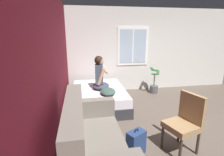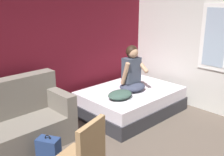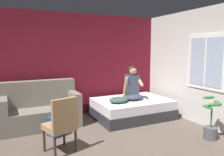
{
  "view_description": "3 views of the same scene",
  "coord_description": "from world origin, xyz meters",
  "px_view_note": "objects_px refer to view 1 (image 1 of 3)",
  "views": [
    {
      "loc": [
        -2.92,
        2.08,
        1.94
      ],
      "look_at": [
        0.93,
        1.4,
        0.91
      ],
      "focal_mm": 28.0,
      "sensor_mm": 36.0,
      "label": 1
    },
    {
      "loc": [
        -2.06,
        -1.57,
        2.22
      ],
      "look_at": [
        0.88,
        1.53,
        0.88
      ],
      "focal_mm": 42.0,
      "sensor_mm": 36.0,
      "label": 2
    },
    {
      "loc": [
        -1.35,
        -3.1,
        1.77
      ],
      "look_at": [
        0.77,
        1.32,
        1.12
      ],
      "focal_mm": 35.0,
      "sensor_mm": 36.0,
      "label": 3
    }
  ],
  "objects_px": {
    "cell_phone": "(114,92)",
    "potted_plant": "(154,84)",
    "person_seated": "(100,76)",
    "throw_pillow": "(108,91)",
    "bed": "(99,97)",
    "couch": "(91,144)",
    "backpack": "(136,143)",
    "side_chair": "(185,121)"
  },
  "relations": [
    {
      "from": "person_seated",
      "to": "cell_phone",
      "type": "height_order",
      "value": "person_seated"
    },
    {
      "from": "couch",
      "to": "backpack",
      "type": "relative_size",
      "value": 3.73
    },
    {
      "from": "person_seated",
      "to": "cell_phone",
      "type": "bearing_deg",
      "value": -141.19
    },
    {
      "from": "cell_phone",
      "to": "throw_pillow",
      "type": "bearing_deg",
      "value": 176.86
    },
    {
      "from": "potted_plant",
      "to": "backpack",
      "type": "bearing_deg",
      "value": 151.57
    },
    {
      "from": "backpack",
      "to": "throw_pillow",
      "type": "bearing_deg",
      "value": 7.61
    },
    {
      "from": "throw_pillow",
      "to": "cell_phone",
      "type": "xyz_separation_m",
      "value": [
        0.08,
        -0.16,
        -0.07
      ]
    },
    {
      "from": "bed",
      "to": "side_chair",
      "type": "distance_m",
      "value": 2.43
    },
    {
      "from": "throw_pillow",
      "to": "potted_plant",
      "type": "bearing_deg",
      "value": -55.47
    },
    {
      "from": "couch",
      "to": "potted_plant",
      "type": "relative_size",
      "value": 2.01
    },
    {
      "from": "bed",
      "to": "cell_phone",
      "type": "relative_size",
      "value": 13.28
    },
    {
      "from": "backpack",
      "to": "potted_plant",
      "type": "distance_m",
      "value": 3.12
    },
    {
      "from": "side_chair",
      "to": "person_seated",
      "type": "distance_m",
      "value": 2.4
    },
    {
      "from": "person_seated",
      "to": "cell_phone",
      "type": "relative_size",
      "value": 6.08
    },
    {
      "from": "potted_plant",
      "to": "couch",
      "type": "bearing_deg",
      "value": 142.95
    },
    {
      "from": "bed",
      "to": "potted_plant",
      "type": "distance_m",
      "value": 2.0
    },
    {
      "from": "potted_plant",
      "to": "side_chair",
      "type": "bearing_deg",
      "value": 166.38
    },
    {
      "from": "bed",
      "to": "backpack",
      "type": "relative_size",
      "value": 4.18
    },
    {
      "from": "bed",
      "to": "couch",
      "type": "distance_m",
      "value": 2.26
    },
    {
      "from": "cell_phone",
      "to": "potted_plant",
      "type": "height_order",
      "value": "potted_plant"
    },
    {
      "from": "backpack",
      "to": "cell_phone",
      "type": "bearing_deg",
      "value": 1.62
    },
    {
      "from": "throw_pillow",
      "to": "person_seated",
      "type": "bearing_deg",
      "value": 17.07
    },
    {
      "from": "couch",
      "to": "person_seated",
      "type": "height_order",
      "value": "person_seated"
    },
    {
      "from": "backpack",
      "to": "potted_plant",
      "type": "relative_size",
      "value": 0.54
    },
    {
      "from": "bed",
      "to": "person_seated",
      "type": "relative_size",
      "value": 2.19
    },
    {
      "from": "couch",
      "to": "cell_phone",
      "type": "distance_m",
      "value": 1.96
    },
    {
      "from": "backpack",
      "to": "throw_pillow",
      "type": "xyz_separation_m",
      "value": [
        1.58,
        0.21,
        0.36
      ]
    },
    {
      "from": "couch",
      "to": "person_seated",
      "type": "xyz_separation_m",
      "value": [
        2.22,
        -0.37,
        0.44
      ]
    },
    {
      "from": "person_seated",
      "to": "cell_phone",
      "type": "xyz_separation_m",
      "value": [
        -0.38,
        -0.31,
        -0.35
      ]
    },
    {
      "from": "throw_pillow",
      "to": "cell_phone",
      "type": "distance_m",
      "value": 0.19
    },
    {
      "from": "throw_pillow",
      "to": "bed",
      "type": "bearing_deg",
      "value": 20.27
    },
    {
      "from": "person_seated",
      "to": "potted_plant",
      "type": "distance_m",
      "value": 2.04
    },
    {
      "from": "side_chair",
      "to": "couch",
      "type": "bearing_deg",
      "value": 95.18
    },
    {
      "from": "side_chair",
      "to": "throw_pillow",
      "type": "distance_m",
      "value": 1.91
    },
    {
      "from": "person_seated",
      "to": "throw_pillow",
      "type": "height_order",
      "value": "person_seated"
    },
    {
      "from": "cell_phone",
      "to": "potted_plant",
      "type": "distance_m",
      "value": 1.89
    },
    {
      "from": "potted_plant",
      "to": "throw_pillow",
      "type": "bearing_deg",
      "value": 124.53
    },
    {
      "from": "throw_pillow",
      "to": "cell_phone",
      "type": "relative_size",
      "value": 3.33
    },
    {
      "from": "backpack",
      "to": "potted_plant",
      "type": "bearing_deg",
      "value": -28.43
    },
    {
      "from": "couch",
      "to": "potted_plant",
      "type": "bearing_deg",
      "value": -37.05
    },
    {
      "from": "cell_phone",
      "to": "bed",
      "type": "bearing_deg",
      "value": 101.27
    },
    {
      "from": "cell_phone",
      "to": "person_seated",
      "type": "bearing_deg",
      "value": 99.41
    }
  ]
}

